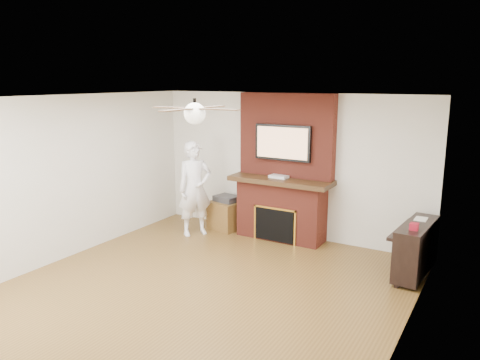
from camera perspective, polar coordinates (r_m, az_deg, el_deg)
The scene contains 12 objects.
room_shell at distance 5.85m, azimuth -5.33°, elevation -2.43°, with size 5.36×5.86×2.86m.
fireplace at distance 8.06m, azimuth 5.27°, elevation -0.24°, with size 1.78×0.64×2.50m.
tv at distance 7.90m, azimuth 5.23°, elevation 4.56°, with size 1.00×0.08×0.60m.
ceiling_fan at distance 5.68m, azimuth -5.55°, elevation 8.19°, with size 1.21×1.21×0.31m.
person at distance 8.26m, azimuth -5.52°, elevation -1.06°, with size 0.61×0.41×1.67m, color white.
side_table at distance 8.68m, azimuth -1.61°, elevation -4.09°, with size 0.64×0.64×0.63m.
piano at distance 7.06m, azimuth 20.61°, elevation -7.74°, with size 0.52×1.19×0.86m.
cable_box at distance 7.96m, azimuth 4.76°, elevation 0.41°, with size 0.31×0.18×0.04m, color silver.
candle_orange at distance 8.19m, azimuth 3.43°, elevation -6.86°, with size 0.07×0.07×0.10m, color #D44318.
candle_green at distance 8.11m, azimuth 4.26°, elevation -7.12°, with size 0.06×0.06×0.09m, color #448133.
candle_cream at distance 8.11m, azimuth 5.25°, elevation -7.00°, with size 0.07×0.07×0.13m, color beige.
candle_blue at distance 8.04m, azimuth 5.57°, elevation -7.39°, with size 0.06×0.06×0.07m, color #2F3D8F.
Camera 1 is at (3.31, -4.59, 2.72)m, focal length 35.00 mm.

